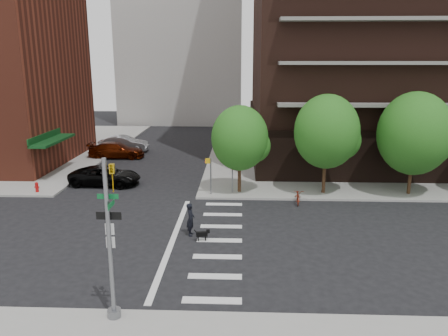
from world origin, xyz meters
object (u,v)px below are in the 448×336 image
at_px(parked_car_maroon, 117,150).
at_px(parked_car_silver, 124,144).
at_px(dog_walker, 191,219).
at_px(fire_hydrant, 37,187).
at_px(scooter, 298,196).
at_px(traffic_signal, 111,253).
at_px(parked_car_black, 105,176).

relative_size(parked_car_maroon, parked_car_silver, 1.06).
relative_size(parked_car_maroon, dog_walker, 2.93).
distance_m(parked_car_maroon, parked_car_silver, 3.15).
bearing_deg(fire_hydrant, dog_walker, -30.94).
distance_m(fire_hydrant, scooter, 18.50).
distance_m(parked_car_maroon, scooter, 20.82).
bearing_deg(parked_car_silver, fire_hydrant, 169.99).
bearing_deg(parked_car_maroon, fire_hydrant, 165.83).
bearing_deg(traffic_signal, fire_hydrant, 123.26).
distance_m(fire_hydrant, parked_car_maroon, 12.21).
xyz_separation_m(fire_hydrant, parked_car_silver, (2.30, 15.11, 0.28)).
relative_size(traffic_signal, parked_car_silver, 1.18).
relative_size(parked_car_silver, dog_walker, 2.77).
xyz_separation_m(traffic_signal, parked_car_silver, (-7.73, 30.41, -1.86)).
xyz_separation_m(parked_car_maroon, parked_car_silver, (-0.11, 3.15, 0.06)).
distance_m(fire_hydrant, parked_car_silver, 15.29).
bearing_deg(fire_hydrant, traffic_signal, -56.74).
height_order(fire_hydrant, parked_car_black, parked_car_black).
height_order(fire_hydrant, scooter, scooter).
relative_size(fire_hydrant, scooter, 0.39).
bearing_deg(parked_car_maroon, dog_walker, -156.37).
bearing_deg(parked_car_maroon, parked_car_silver, -0.72).
bearing_deg(parked_car_maroon, parked_car_black, -172.02).
xyz_separation_m(scooter, dog_walker, (-6.57, -5.83, 0.42)).
height_order(parked_car_maroon, parked_car_silver, parked_car_silver).
distance_m(traffic_signal, fire_hydrant, 18.42).
bearing_deg(parked_car_black, parked_car_silver, 12.75).
relative_size(parked_car_black, scooter, 2.84).
relative_size(traffic_signal, dog_walker, 3.28).
bearing_deg(scooter, parked_car_silver, 139.57).
bearing_deg(parked_car_silver, parked_car_black, -172.74).
bearing_deg(dog_walker, traffic_signal, 166.74).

